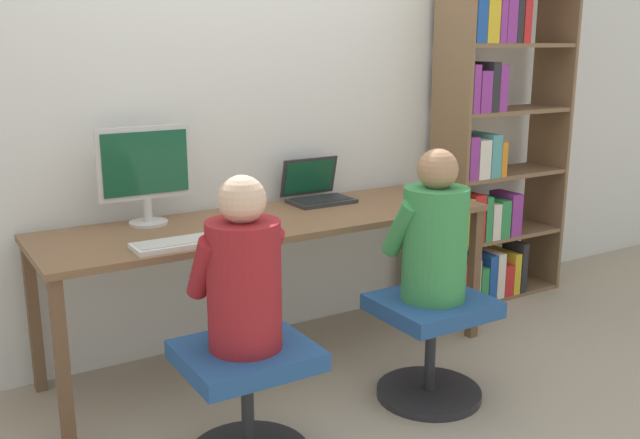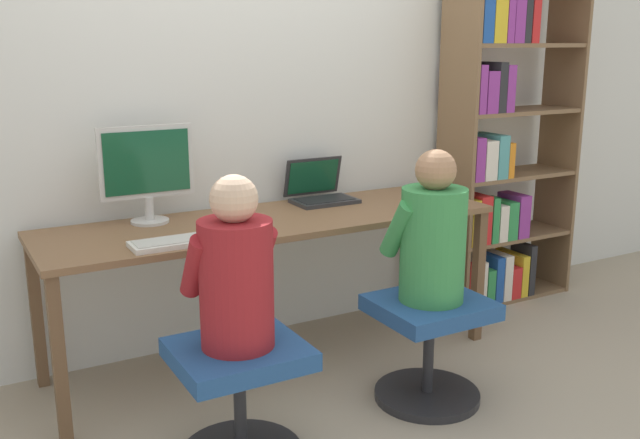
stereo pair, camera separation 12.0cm
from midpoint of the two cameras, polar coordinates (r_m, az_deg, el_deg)
name	(u,v)px [view 1 (the left image)]	position (r m, az deg, el deg)	size (l,w,h in m)	color
ground_plane	(307,387)	(3.40, -2.10, -13.23)	(14.00, 14.00, 0.00)	tan
wall_back	(234,94)	(3.68, -7.88, 9.88)	(10.00, 0.05, 2.60)	silver
desk	(272,232)	(3.43, -4.89, -1.00)	(2.20, 0.66, 0.74)	brown
desktop_monitor	(146,172)	(3.35, -14.78, 3.71)	(0.44, 0.18, 0.45)	beige
laptop	(317,193)	(3.76, -1.13, 2.16)	(0.33, 0.26, 0.22)	#2D2D30
keyboard	(180,243)	(3.01, -12.25, -1.86)	(0.39, 0.16, 0.03)	silver
computer_mouse_by_keyboard	(234,232)	(3.11, -8.03, -1.02)	(0.07, 0.11, 0.04)	silver
office_chair_left	(247,393)	(2.76, -7.13, -13.64)	(0.47, 0.47, 0.47)	#262628
office_chair_right	(431,338)	(3.23, 7.79, -9.40)	(0.47, 0.47, 0.47)	#262628
person_at_monitor	(243,274)	(2.58, -7.49, -4.32)	(0.33, 0.30, 0.64)	maroon
person_at_laptop	(434,234)	(3.07, 8.02, -1.20)	(0.34, 0.31, 0.66)	#388C47
bookshelf	(490,154)	(4.38, 12.69, 5.12)	(0.86, 0.33, 1.93)	brown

